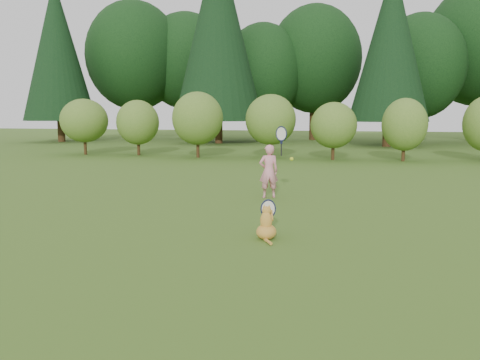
% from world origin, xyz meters
% --- Properties ---
extents(ground, '(100.00, 100.00, 0.00)m').
position_xyz_m(ground, '(0.00, 0.00, 0.00)').
color(ground, '#365818').
rests_on(ground, ground).
extents(shrub_row, '(28.00, 3.00, 2.80)m').
position_xyz_m(shrub_row, '(0.00, 13.00, 1.40)').
color(shrub_row, '#406B21').
rests_on(shrub_row, ground).
extents(woodland_backdrop, '(48.00, 10.00, 15.00)m').
position_xyz_m(woodland_backdrop, '(0.00, 23.00, 7.50)').
color(woodland_backdrop, black).
rests_on(woodland_backdrop, ground).
extents(child, '(0.71, 0.45, 1.83)m').
position_xyz_m(child, '(0.34, 2.99, 0.64)').
color(child, pink).
rests_on(child, ground).
extents(cat, '(0.37, 0.70, 0.72)m').
position_xyz_m(cat, '(0.95, -0.56, 0.27)').
color(cat, '#BD7B24').
rests_on(cat, ground).
extents(tennis_ball, '(0.08, 0.08, 0.08)m').
position_xyz_m(tennis_ball, '(1.00, 1.88, 1.01)').
color(tennis_ball, '#A1C317').
rests_on(tennis_ball, ground).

